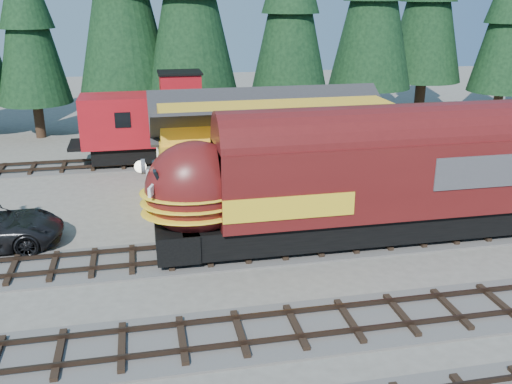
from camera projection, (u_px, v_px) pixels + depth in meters
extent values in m
plane|color=#6B665B|center=(346.00, 292.00, 20.43)|extent=(120.00, 120.00, 0.00)
cube|color=#4C4947|center=(91.00, 166.00, 35.15)|extent=(32.00, 3.20, 0.08)
cube|color=#38281E|center=(90.00, 166.00, 34.42)|extent=(32.00, 0.08, 0.16)
cube|color=#38281E|center=(91.00, 160.00, 35.75)|extent=(32.00, 0.08, 0.16)
cube|color=gold|center=(277.00, 165.00, 29.58)|extent=(12.00, 6.00, 3.40)
cube|color=yellow|center=(278.00, 119.00, 28.78)|extent=(11.88, 3.30, 1.44)
cube|color=white|center=(160.00, 168.00, 27.34)|extent=(0.06, 2.40, 0.60)
cone|color=black|center=(26.00, 19.00, 39.60)|extent=(5.16, 5.16, 11.76)
cone|color=black|center=(291.00, 3.00, 40.67)|extent=(5.80, 5.80, 13.20)
cone|color=black|center=(510.00, 14.00, 44.27)|extent=(5.24, 5.24, 11.93)
cube|color=black|center=(355.00, 223.00, 24.18)|extent=(14.72, 2.63, 1.14)
cube|color=#561413|center=(377.00, 175.00, 23.64)|extent=(13.43, 3.10, 3.10)
ellipsoid|color=#561413|center=(195.00, 189.00, 22.24)|extent=(3.92, 3.04, 3.82)
cube|color=#38383A|center=(461.00, 161.00, 24.25)|extent=(4.13, 3.16, 1.34)
sphere|color=white|center=(140.00, 167.00, 21.51)|extent=(0.45, 0.45, 0.45)
cube|color=black|center=(167.00, 150.00, 35.79)|extent=(9.05, 2.33, 1.01)
cube|color=#A6111A|center=(165.00, 118.00, 35.12)|extent=(10.05, 2.92, 3.02)
cube|color=#A6111A|center=(180.00, 83.00, 34.62)|extent=(2.41, 2.21, 1.21)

